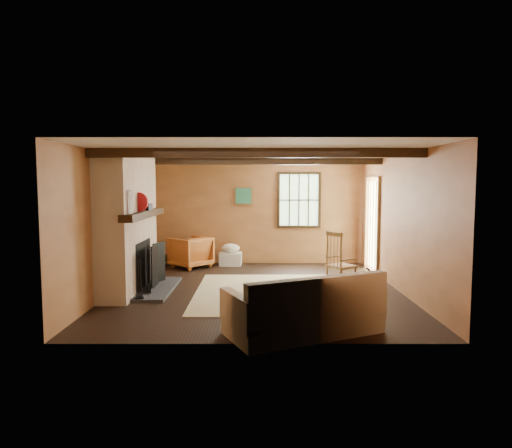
{
  "coord_description": "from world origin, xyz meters",
  "views": [
    {
      "loc": [
        -0.01,
        -7.96,
        1.87
      ],
      "look_at": [
        -0.01,
        0.4,
        1.14
      ],
      "focal_mm": 32.0,
      "sensor_mm": 36.0,
      "label": 1
    }
  ],
  "objects_px": {
    "rocking_chair": "(340,264)",
    "sofa": "(306,312)",
    "laundry_basket": "(231,259)",
    "armchair": "(191,252)",
    "fireplace": "(130,228)"
  },
  "relations": [
    {
      "from": "rocking_chair",
      "to": "sofa",
      "type": "height_order",
      "value": "rocking_chair"
    },
    {
      "from": "rocking_chair",
      "to": "sofa",
      "type": "distance_m",
      "value": 2.69
    },
    {
      "from": "sofa",
      "to": "armchair",
      "type": "relative_size",
      "value": 2.73
    },
    {
      "from": "fireplace",
      "to": "laundry_basket",
      "type": "bearing_deg",
      "value": 56.4
    },
    {
      "from": "armchair",
      "to": "laundry_basket",
      "type": "bearing_deg",
      "value": 150.1
    },
    {
      "from": "laundry_basket",
      "to": "armchair",
      "type": "distance_m",
      "value": 0.95
    },
    {
      "from": "armchair",
      "to": "rocking_chair",
      "type": "bearing_deg",
      "value": 98.16
    },
    {
      "from": "sofa",
      "to": "armchair",
      "type": "height_order",
      "value": "sofa"
    },
    {
      "from": "rocking_chair",
      "to": "sofa",
      "type": "xyz_separation_m",
      "value": [
        -0.88,
        -2.54,
        -0.16
      ]
    },
    {
      "from": "sofa",
      "to": "laundry_basket",
      "type": "distance_m",
      "value": 5.0
    },
    {
      "from": "fireplace",
      "to": "sofa",
      "type": "xyz_separation_m",
      "value": [
        2.85,
        -2.39,
        -0.82
      ]
    },
    {
      "from": "fireplace",
      "to": "sofa",
      "type": "bearing_deg",
      "value": -40.07
    },
    {
      "from": "fireplace",
      "to": "laundry_basket",
      "type": "height_order",
      "value": "fireplace"
    },
    {
      "from": "sofa",
      "to": "laundry_basket",
      "type": "bearing_deg",
      "value": 79.43
    },
    {
      "from": "laundry_basket",
      "to": "armchair",
      "type": "height_order",
      "value": "armchair"
    }
  ]
}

